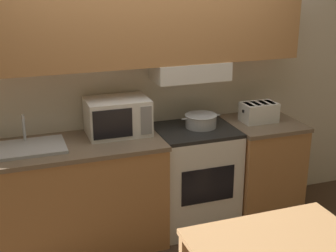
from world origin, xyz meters
TOP-DOWN VIEW (x-y plane):
  - ground_plane at (0.00, 0.00)m, footprint 16.00×16.00m
  - wall_back at (0.01, -0.06)m, footprint 5.14×0.38m
  - lower_counter_main at (-0.66, -0.32)m, footprint 1.43×0.67m
  - lower_counter_right_stub at (1.06, -0.32)m, footprint 0.63×0.67m
  - stove_range at (0.40, -0.30)m, footprint 0.69×0.61m
  - cooking_pot at (0.46, -0.28)m, footprint 0.36×0.28m
  - microwave at (-0.27, -0.21)m, footprint 0.52×0.38m
  - toaster at (1.02, -0.31)m, footprint 0.33×0.21m
  - sink_basin at (-1.03, -0.32)m, footprint 0.59×0.39m

SIDE VIEW (x-z plane):
  - ground_plane at x=0.00m, z-range 0.00..0.00m
  - stove_range at x=0.40m, z-range 0.00..0.93m
  - lower_counter_main at x=-0.66m, z-range 0.00..0.93m
  - lower_counter_right_stub at x=1.06m, z-range 0.00..0.93m
  - sink_basin at x=-1.03m, z-range 0.82..1.07m
  - cooking_pot at x=0.46m, z-range 0.93..1.05m
  - toaster at x=1.02m, z-range 0.93..1.11m
  - microwave at x=-0.27m, z-range 0.93..1.24m
  - wall_back at x=0.01m, z-range 0.21..2.76m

